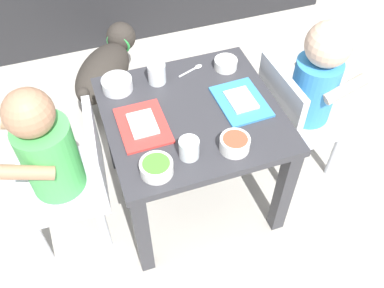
{
  "coord_description": "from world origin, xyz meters",
  "views": [
    {
      "loc": [
        -0.3,
        -0.88,
        1.34
      ],
      "look_at": [
        0.0,
        0.0,
        0.28
      ],
      "focal_mm": 39.55,
      "sensor_mm": 36.0,
      "label": 1
    }
  ],
  "objects_px": {
    "seated_child_left": "(54,156)",
    "spoon_by_left_tray": "(193,69)",
    "food_tray_right": "(241,101)",
    "water_cup_left": "(157,74)",
    "veggie_bowl_far": "(156,167)",
    "dog": "(106,68)",
    "veggie_bowl_near": "(117,84)",
    "seated_child_right": "(312,87)",
    "cereal_bowl_left_side": "(226,63)",
    "food_tray_left": "(143,125)",
    "cereal_bowl_right_side": "(235,143)",
    "dining_table": "(192,129)",
    "water_cup_right": "(189,149)"
  },
  "relations": [
    {
      "from": "seated_child_left",
      "to": "spoon_by_left_tray",
      "type": "distance_m",
      "value": 0.53
    },
    {
      "from": "food_tray_right",
      "to": "water_cup_left",
      "type": "bearing_deg",
      "value": 140.29
    },
    {
      "from": "veggie_bowl_far",
      "to": "food_tray_right",
      "type": "bearing_deg",
      "value": 28.73
    },
    {
      "from": "dog",
      "to": "veggie_bowl_near",
      "type": "bearing_deg",
      "value": -91.41
    },
    {
      "from": "seated_child_right",
      "to": "spoon_by_left_tray",
      "type": "relative_size",
      "value": 6.6
    },
    {
      "from": "veggie_bowl_near",
      "to": "spoon_by_left_tray",
      "type": "height_order",
      "value": "veggie_bowl_near"
    },
    {
      "from": "cereal_bowl_left_side",
      "to": "veggie_bowl_near",
      "type": "xyz_separation_m",
      "value": [
        -0.37,
        0.01,
        0.0
      ]
    },
    {
      "from": "seated_child_left",
      "to": "food_tray_left",
      "type": "bearing_deg",
      "value": -0.37
    },
    {
      "from": "cereal_bowl_left_side",
      "to": "spoon_by_left_tray",
      "type": "relative_size",
      "value": 0.8
    },
    {
      "from": "food_tray_left",
      "to": "cereal_bowl_left_side",
      "type": "relative_size",
      "value": 2.46
    },
    {
      "from": "seated_child_right",
      "to": "water_cup_left",
      "type": "distance_m",
      "value": 0.52
    },
    {
      "from": "spoon_by_left_tray",
      "to": "veggie_bowl_near",
      "type": "bearing_deg",
      "value": -177.46
    },
    {
      "from": "food_tray_right",
      "to": "veggie_bowl_far",
      "type": "height_order",
      "value": "veggie_bowl_far"
    },
    {
      "from": "seated_child_right",
      "to": "cereal_bowl_left_side",
      "type": "bearing_deg",
      "value": 148.42
    },
    {
      "from": "seated_child_left",
      "to": "water_cup_left",
      "type": "distance_m",
      "value": 0.41
    },
    {
      "from": "dog",
      "to": "spoon_by_left_tray",
      "type": "height_order",
      "value": "spoon_by_left_tray"
    },
    {
      "from": "cereal_bowl_right_side",
      "to": "veggie_bowl_near",
      "type": "bearing_deg",
      "value": 125.9
    },
    {
      "from": "food_tray_left",
      "to": "spoon_by_left_tray",
      "type": "distance_m",
      "value": 0.3
    },
    {
      "from": "seated_child_left",
      "to": "food_tray_left",
      "type": "height_order",
      "value": "seated_child_left"
    },
    {
      "from": "water_cup_left",
      "to": "spoon_by_left_tray",
      "type": "xyz_separation_m",
      "value": [
        0.13,
        0.02,
        -0.03
      ]
    },
    {
      "from": "dog",
      "to": "spoon_by_left_tray",
      "type": "relative_size",
      "value": 4.47
    },
    {
      "from": "seated_child_right",
      "to": "veggie_bowl_near",
      "type": "distance_m",
      "value": 0.64
    },
    {
      "from": "dining_table",
      "to": "seated_child_right",
      "type": "xyz_separation_m",
      "value": [
        0.43,
        0.01,
        0.05
      ]
    },
    {
      "from": "cereal_bowl_left_side",
      "to": "cereal_bowl_right_side",
      "type": "bearing_deg",
      "value": -108.05
    },
    {
      "from": "dog",
      "to": "food_tray_right",
      "type": "xyz_separation_m",
      "value": [
        0.34,
        -0.6,
        0.23
      ]
    },
    {
      "from": "water_cup_left",
      "to": "water_cup_right",
      "type": "bearing_deg",
      "value": -90.46
    },
    {
      "from": "veggie_bowl_near",
      "to": "spoon_by_left_tray",
      "type": "distance_m",
      "value": 0.26
    },
    {
      "from": "dog",
      "to": "spoon_by_left_tray",
      "type": "bearing_deg",
      "value": -57.86
    },
    {
      "from": "water_cup_left",
      "to": "veggie_bowl_far",
      "type": "distance_m",
      "value": 0.37
    },
    {
      "from": "veggie_bowl_near",
      "to": "dining_table",
      "type": "bearing_deg",
      "value": -42.56
    },
    {
      "from": "dining_table",
      "to": "seated_child_right",
      "type": "distance_m",
      "value": 0.43
    },
    {
      "from": "seated_child_left",
      "to": "dog",
      "type": "xyz_separation_m",
      "value": [
        0.25,
        0.6,
        -0.19
      ]
    },
    {
      "from": "water_cup_right",
      "to": "veggie_bowl_near",
      "type": "bearing_deg",
      "value": 110.75
    },
    {
      "from": "spoon_by_left_tray",
      "to": "veggie_bowl_far",
      "type": "bearing_deg",
      "value": -121.8
    },
    {
      "from": "dining_table",
      "to": "water_cup_right",
      "type": "bearing_deg",
      "value": -111.66
    },
    {
      "from": "cereal_bowl_left_side",
      "to": "cereal_bowl_right_side",
      "type": "distance_m",
      "value": 0.36
    },
    {
      "from": "spoon_by_left_tray",
      "to": "cereal_bowl_right_side",
      "type": "bearing_deg",
      "value": -90.42
    },
    {
      "from": "veggie_bowl_far",
      "to": "cereal_bowl_right_side",
      "type": "bearing_deg",
      "value": 2.31
    },
    {
      "from": "food_tray_right",
      "to": "veggie_bowl_near",
      "type": "bearing_deg",
      "value": 151.81
    },
    {
      "from": "dog",
      "to": "food_tray_left",
      "type": "xyz_separation_m",
      "value": [
        0.02,
        -0.6,
        0.23
      ]
    },
    {
      "from": "dog",
      "to": "veggie_bowl_far",
      "type": "xyz_separation_m",
      "value": [
        0.02,
        -0.77,
        0.25
      ]
    },
    {
      "from": "cereal_bowl_right_side",
      "to": "water_cup_right",
      "type": "bearing_deg",
      "value": 172.29
    },
    {
      "from": "veggie_bowl_near",
      "to": "spoon_by_left_tray",
      "type": "relative_size",
      "value": 1.01
    },
    {
      "from": "seated_child_right",
      "to": "water_cup_left",
      "type": "relative_size",
      "value": 9.5
    },
    {
      "from": "seated_child_right",
      "to": "veggie_bowl_far",
      "type": "bearing_deg",
      "value": -161.55
    },
    {
      "from": "seated_child_right",
      "to": "water_cup_left",
      "type": "xyz_separation_m",
      "value": [
        -0.49,
        0.16,
        0.06
      ]
    },
    {
      "from": "dog",
      "to": "spoon_by_left_tray",
      "type": "distance_m",
      "value": 0.52
    },
    {
      "from": "seated_child_right",
      "to": "cereal_bowl_right_side",
      "type": "xyz_separation_m",
      "value": [
        -0.36,
        -0.19,
        0.05
      ]
    },
    {
      "from": "dog",
      "to": "seated_child_right",
      "type": "bearing_deg",
      "value": -43.36
    },
    {
      "from": "seated_child_left",
      "to": "water_cup_right",
      "type": "bearing_deg",
      "value": -22.72
    }
  ]
}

